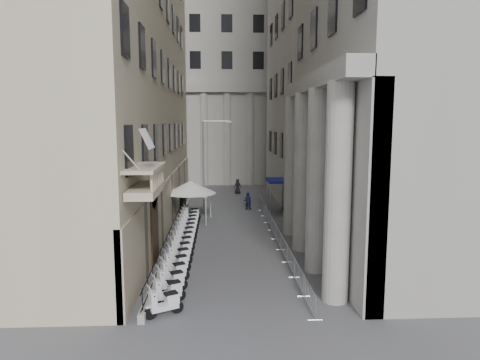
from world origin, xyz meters
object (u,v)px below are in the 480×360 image
Objects in this scene: scooter_0 at (165,316)px; pedestrian_a at (248,201)px; pedestrian_b at (248,201)px; security_tent at (189,187)px; street_lamp at (207,158)px; info_kiosk at (183,207)px.

pedestrian_a reaches higher than scooter_0.
pedestrian_b is (-0.04, 0.20, -0.03)m from pedestrian_a.
security_tent reaches higher than pedestrian_b.
street_lamp is 5.71m from pedestrian_a.
street_lamp is 5.22× the size of pedestrian_b.
pedestrian_b is (5.21, 4.46, -2.05)m from security_tent.
scooter_0 is 0.36× the size of security_tent.
info_kiosk is 1.24× the size of pedestrian_a.
pedestrian_a is at bearing 104.47° from pedestrian_b.
scooter_0 is 22.75m from pedestrian_a.
security_tent is at bearing -27.05° from scooter_0.
pedestrian_a is at bearing -40.49° from scooter_0.
security_tent is 7.05m from pedestrian_a.
info_kiosk is 6.88m from pedestrian_b.
street_lamp is 4.09× the size of info_kiosk.
scooter_0 is at bearing -109.69° from info_kiosk.
pedestrian_a is 0.20m from pedestrian_b.
scooter_0 is 0.91× the size of pedestrian_a.
scooter_0 is 0.73× the size of info_kiosk.
pedestrian_a is at bearing 39.08° from security_tent.
security_tent is 4.28m from street_lamp.
security_tent is 2.62× the size of pedestrian_b.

